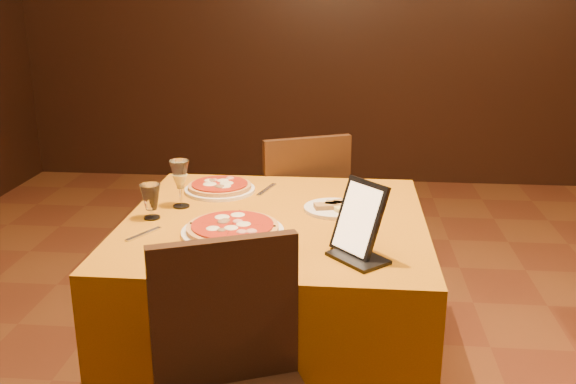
# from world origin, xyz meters

# --- Properties ---
(wall_back) EXTENTS (6.00, 0.01, 2.80)m
(wall_back) POSITION_xyz_m (0.00, 3.50, 1.40)
(wall_back) COLOR black
(wall_back) RESTS_ON floor
(main_table) EXTENTS (1.10, 1.10, 0.75)m
(main_table) POSITION_xyz_m (-0.56, 0.44, 0.38)
(main_table) COLOR #AA640A
(main_table) RESTS_ON floor
(chair_main_far) EXTENTS (0.58, 0.58, 0.91)m
(chair_main_far) POSITION_xyz_m (-0.56, 1.26, 0.46)
(chair_main_far) COLOR black
(chair_main_far) RESTS_ON floor
(pizza_near) EXTENTS (0.36, 0.36, 0.03)m
(pizza_near) POSITION_xyz_m (-0.69, 0.27, 0.77)
(pizza_near) COLOR white
(pizza_near) RESTS_ON main_table
(pizza_far) EXTENTS (0.29, 0.29, 0.03)m
(pizza_far) POSITION_xyz_m (-0.83, 0.75, 0.77)
(pizza_far) COLOR white
(pizza_far) RESTS_ON main_table
(cutlet_dish) EXTENTS (0.23, 0.23, 0.03)m
(cutlet_dish) POSITION_xyz_m (-0.35, 0.55, 0.76)
(cutlet_dish) COLOR white
(cutlet_dish) RESTS_ON main_table
(wine_glass) EXTENTS (0.11, 0.11, 0.19)m
(wine_glass) POSITION_xyz_m (-0.94, 0.54, 0.84)
(wine_glass) COLOR #F2EC89
(wine_glass) RESTS_ON main_table
(water_glass) EXTENTS (0.08, 0.08, 0.13)m
(water_glass) POSITION_xyz_m (-1.01, 0.40, 0.81)
(water_glass) COLOR white
(water_glass) RESTS_ON main_table
(tablet) EXTENTS (0.19, 0.19, 0.23)m
(tablet) POSITION_xyz_m (-0.26, 0.14, 0.87)
(tablet) COLOR black
(tablet) RESTS_ON main_table
(knife) EXTENTS (0.02, 0.25, 0.01)m
(knife) POSITION_xyz_m (-0.57, 0.26, 0.75)
(knife) COLOR silver
(knife) RESTS_ON main_table
(fork_near) EXTENTS (0.09, 0.14, 0.01)m
(fork_near) POSITION_xyz_m (-0.99, 0.23, 0.75)
(fork_near) COLOR silver
(fork_near) RESTS_ON main_table
(fork_far) EXTENTS (0.07, 0.17, 0.01)m
(fork_far) POSITION_xyz_m (-0.63, 0.78, 0.75)
(fork_far) COLOR #ABA9B0
(fork_far) RESTS_ON main_table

